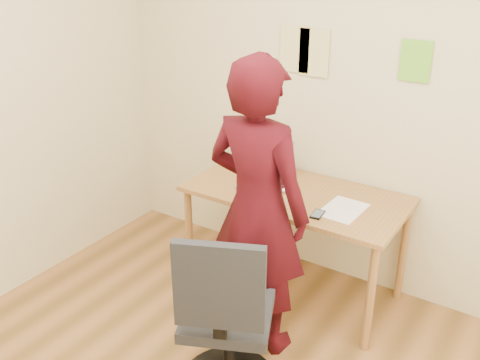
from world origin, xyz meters
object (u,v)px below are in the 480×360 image
Objects in this scene: laptop at (265,173)px; office_chair at (226,329)px; phone at (318,214)px; desk at (295,204)px; person at (257,209)px.

laptop is 1.21m from office_chair.
office_chair reaches higher than phone.
desk is 0.34m from phone.
desk is 1.07m from office_chair.
desk is 0.59m from person.
office_chair is (0.16, -1.03, -0.22)m from desk.
phone is at bearing -119.04° from person.
desk is at bearing 134.28° from phone.
person reaches higher than laptop.
laptop is 0.25× the size of person.
office_chair is at bearing 106.58° from person.
office_chair reaches higher than desk.
person is (0.30, -0.60, 0.07)m from laptop.
phone is 0.89m from office_chair.
person is at bearing -85.59° from desk.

